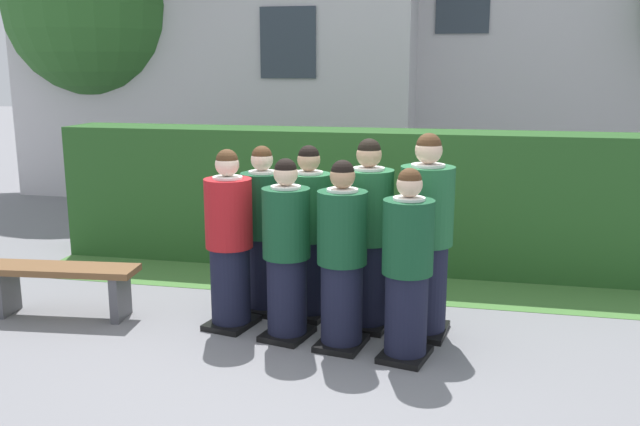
{
  "coord_description": "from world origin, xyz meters",
  "views": [
    {
      "loc": [
        1.18,
        -5.26,
        2.27
      ],
      "look_at": [
        0.0,
        0.26,
        1.05
      ],
      "focal_mm": 38.21,
      "sensor_mm": 36.0,
      "label": 1
    }
  ],
  "objects_px": {
    "student_in_red_blazer": "(229,244)",
    "student_front_row_1": "(287,254)",
    "student_rear_row_1": "(309,236)",
    "student_rear_row_2": "(368,239)",
    "wooden_bench": "(62,280)",
    "student_front_row_3": "(407,270)",
    "student_rear_row_0": "(263,234)",
    "student_rear_row_3": "(426,241)",
    "student_front_row_2": "(342,260)"
  },
  "relations": [
    {
      "from": "student_front_row_2",
      "to": "student_rear_row_3",
      "type": "distance_m",
      "value": 0.77
    },
    {
      "from": "student_rear_row_1",
      "to": "student_rear_row_3",
      "type": "distance_m",
      "value": 1.09
    },
    {
      "from": "student_front_row_1",
      "to": "student_rear_row_2",
      "type": "bearing_deg",
      "value": 31.91
    },
    {
      "from": "student_in_red_blazer",
      "to": "student_rear_row_1",
      "type": "xyz_separation_m",
      "value": [
        0.62,
        0.41,
        0.0
      ]
    },
    {
      "from": "student_front_row_1",
      "to": "student_rear_row_0",
      "type": "relative_size",
      "value": 0.98
    },
    {
      "from": "student_front_row_3",
      "to": "wooden_bench",
      "type": "xyz_separation_m",
      "value": [
        -3.18,
        0.27,
        -0.37
      ]
    },
    {
      "from": "student_rear_row_3",
      "to": "student_in_red_blazer",
      "type": "bearing_deg",
      "value": -173.68
    },
    {
      "from": "student_rear_row_3",
      "to": "wooden_bench",
      "type": "xyz_separation_m",
      "value": [
        -3.28,
        -0.28,
        -0.48
      ]
    },
    {
      "from": "student_rear_row_3",
      "to": "student_rear_row_1",
      "type": "bearing_deg",
      "value": 168.28
    },
    {
      "from": "student_in_red_blazer",
      "to": "student_rear_row_0",
      "type": "bearing_deg",
      "value": 69.98
    },
    {
      "from": "student_in_red_blazer",
      "to": "student_front_row_3",
      "type": "distance_m",
      "value": 1.62
    },
    {
      "from": "student_in_red_blazer",
      "to": "wooden_bench",
      "type": "bearing_deg",
      "value": -176.77
    },
    {
      "from": "student_rear_row_0",
      "to": "student_rear_row_1",
      "type": "relative_size",
      "value": 0.99
    },
    {
      "from": "student_rear_row_0",
      "to": "student_front_row_3",
      "type": "bearing_deg",
      "value": -30.22
    },
    {
      "from": "student_front_row_3",
      "to": "student_rear_row_0",
      "type": "relative_size",
      "value": 0.97
    },
    {
      "from": "student_rear_row_2",
      "to": "student_rear_row_3",
      "type": "height_order",
      "value": "student_rear_row_3"
    },
    {
      "from": "student_in_red_blazer",
      "to": "student_rear_row_0",
      "type": "relative_size",
      "value": 1.01
    },
    {
      "from": "student_front_row_2",
      "to": "student_rear_row_0",
      "type": "distance_m",
      "value": 1.12
    },
    {
      "from": "student_rear_row_3",
      "to": "wooden_bench",
      "type": "bearing_deg",
      "value": -175.18
    },
    {
      "from": "student_in_red_blazer",
      "to": "student_rear_row_1",
      "type": "bearing_deg",
      "value": 33.33
    },
    {
      "from": "student_rear_row_3",
      "to": "student_rear_row_0",
      "type": "bearing_deg",
      "value": 169.7
    },
    {
      "from": "student_front_row_1",
      "to": "student_front_row_3",
      "type": "relative_size",
      "value": 1.01
    },
    {
      "from": "student_in_red_blazer",
      "to": "student_rear_row_2",
      "type": "bearing_deg",
      "value": 12.0
    },
    {
      "from": "student_front_row_1",
      "to": "student_rear_row_3",
      "type": "xyz_separation_m",
      "value": [
        1.13,
        0.33,
        0.1
      ]
    },
    {
      "from": "student_front_row_1",
      "to": "student_rear_row_3",
      "type": "bearing_deg",
      "value": 16.11
    },
    {
      "from": "student_rear_row_1",
      "to": "student_front_row_2",
      "type": "bearing_deg",
      "value": -56.83
    },
    {
      "from": "student_front_row_2",
      "to": "student_rear_row_3",
      "type": "relative_size",
      "value": 0.89
    },
    {
      "from": "student_rear_row_0",
      "to": "student_front_row_1",
      "type": "bearing_deg",
      "value": -57.48
    },
    {
      "from": "student_front_row_1",
      "to": "student_front_row_2",
      "type": "height_order",
      "value": "student_front_row_2"
    },
    {
      "from": "student_front_row_3",
      "to": "wooden_bench",
      "type": "relative_size",
      "value": 1.07
    },
    {
      "from": "student_rear_row_2",
      "to": "wooden_bench",
      "type": "relative_size",
      "value": 1.17
    },
    {
      "from": "student_rear_row_2",
      "to": "wooden_bench",
      "type": "bearing_deg",
      "value": -173.01
    },
    {
      "from": "student_rear_row_1",
      "to": "student_rear_row_2",
      "type": "distance_m",
      "value": 0.58
    },
    {
      "from": "student_front_row_2",
      "to": "wooden_bench",
      "type": "height_order",
      "value": "student_front_row_2"
    },
    {
      "from": "student_rear_row_3",
      "to": "student_rear_row_2",
      "type": "bearing_deg",
      "value": 172.69
    },
    {
      "from": "student_front_row_2",
      "to": "wooden_bench",
      "type": "xyz_separation_m",
      "value": [
        -2.64,
        0.15,
        -0.39
      ]
    },
    {
      "from": "student_front_row_1",
      "to": "student_rear_row_1",
      "type": "xyz_separation_m",
      "value": [
        0.07,
        0.55,
        0.02
      ]
    },
    {
      "from": "student_rear_row_2",
      "to": "student_in_red_blazer",
      "type": "bearing_deg",
      "value": -168.0
    },
    {
      "from": "student_rear_row_1",
      "to": "student_rear_row_3",
      "type": "relative_size",
      "value": 0.91
    },
    {
      "from": "student_front_row_2",
      "to": "student_rear_row_1",
      "type": "height_order",
      "value": "student_rear_row_1"
    },
    {
      "from": "student_in_red_blazer",
      "to": "student_front_row_2",
      "type": "height_order",
      "value": "student_in_red_blazer"
    },
    {
      "from": "student_rear_row_0",
      "to": "student_rear_row_2",
      "type": "distance_m",
      "value": 1.03
    },
    {
      "from": "wooden_bench",
      "to": "student_front_row_1",
      "type": "bearing_deg",
      "value": -1.33
    },
    {
      "from": "student_in_red_blazer",
      "to": "student_front_row_1",
      "type": "height_order",
      "value": "student_in_red_blazer"
    },
    {
      "from": "student_front_row_2",
      "to": "student_front_row_3",
      "type": "height_order",
      "value": "student_front_row_2"
    },
    {
      "from": "student_rear_row_0",
      "to": "student_rear_row_1",
      "type": "distance_m",
      "value": 0.45
    },
    {
      "from": "student_front_row_1",
      "to": "student_rear_row_2",
      "type": "relative_size",
      "value": 0.92
    },
    {
      "from": "student_in_red_blazer",
      "to": "student_front_row_2",
      "type": "bearing_deg",
      "value": -12.93
    },
    {
      "from": "student_in_red_blazer",
      "to": "student_front_row_1",
      "type": "xyz_separation_m",
      "value": [
        0.55,
        -0.14,
        -0.02
      ]
    },
    {
      "from": "student_front_row_1",
      "to": "student_rear_row_2",
      "type": "height_order",
      "value": "student_rear_row_2"
    }
  ]
}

